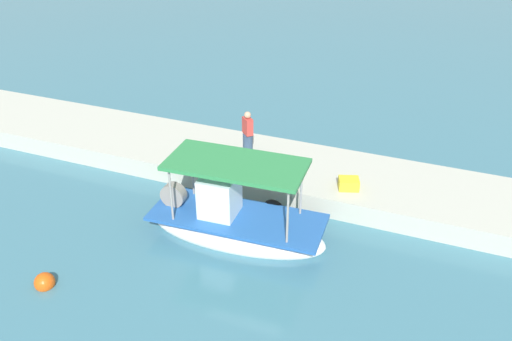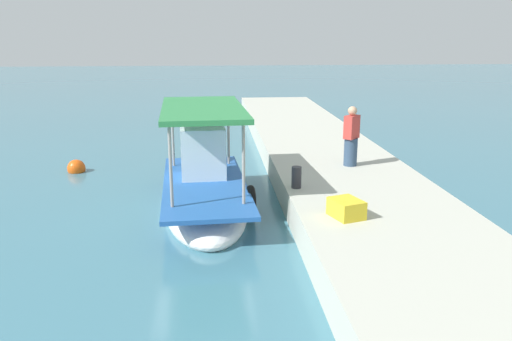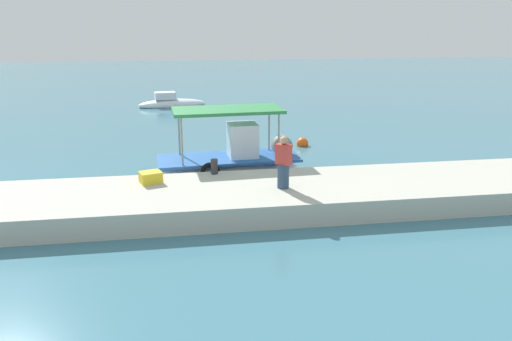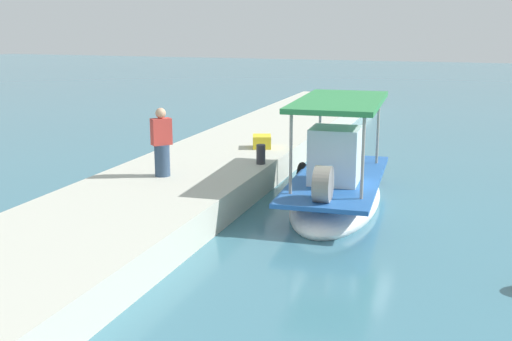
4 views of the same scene
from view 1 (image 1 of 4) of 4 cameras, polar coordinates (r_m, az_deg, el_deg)
name	(u,v)px [view 1 (image 1 of 4)]	position (r m, az deg, el deg)	size (l,w,h in m)	color
ground_plane	(256,240)	(16.68, 0.02, -7.55)	(120.00, 120.00, 0.00)	teal
dock_quay	(295,173)	(19.55, 4.24, -0.27)	(36.00, 3.76, 0.73)	#BABBAB
main_fishing_boat	(235,222)	(16.69, -2.32, -5.54)	(5.81, 2.40, 2.97)	white
fisherman_near_bollard	(248,134)	(19.84, -0.90, 3.93)	(0.53, 0.53, 1.67)	#304662
mooring_bollard	(282,179)	(17.90, 2.87, -0.96)	(0.24, 0.24, 0.52)	#2D2D33
cargo_crate	(349,184)	(18.05, 9.99, -1.41)	(0.68, 0.54, 0.37)	yellow
marker_buoy	(45,282)	(16.12, -21.89, -11.16)	(0.57, 0.57, 0.57)	#E65412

